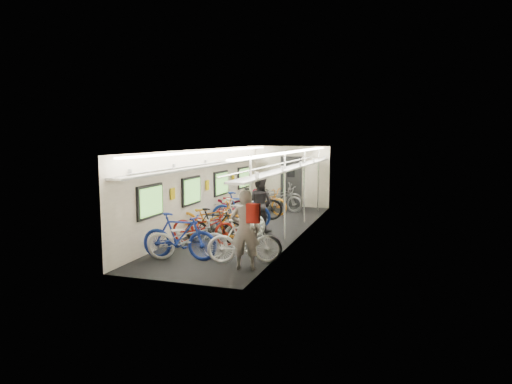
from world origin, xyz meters
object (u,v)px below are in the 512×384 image
Objects in this scene: backpack at (253,213)px; bicycle_1 at (179,236)px; passenger_near at (245,230)px; passenger_mid at (260,204)px; bicycle_0 at (188,239)px.

bicycle_1 is at bearing 155.56° from backpack.
passenger_near is 3.82m from passenger_mid.
bicycle_1 is (-0.16, -0.09, 0.06)m from bicycle_0.
backpack reaches higher than bicycle_0.
bicycle_0 is at bearing 89.65° from passenger_mid.
bicycle_0 is 2.14m from backpack.
backpack is (1.18, -4.15, 0.46)m from passenger_mid.
bicycle_1 is at bearing -19.47° from passenger_near.
passenger_near is 1.03× the size of passenger_mid.
bicycle_0 is 1.59m from passenger_near.
passenger_mid is (0.65, 3.37, 0.34)m from bicycle_0.
bicycle_1 reaches higher than bicycle_0.
bicycle_0 is 1.11× the size of passenger_mid.
bicycle_0 is 3.45m from passenger_mid.
bicycle_0 is 0.19m from bicycle_1.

